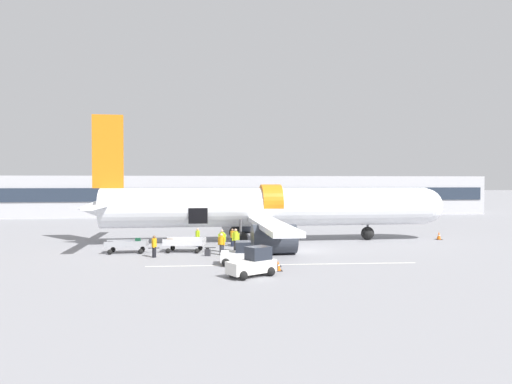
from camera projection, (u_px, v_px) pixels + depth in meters
ground_plane at (299, 251)px, 37.76m from camera, size 500.00×500.00×0.00m
apron_marking_line at (283, 264)px, 31.45m from camera, size 18.77×1.33×0.01m
terminal_strip at (243, 195)px, 80.49m from camera, size 84.34×12.47×6.67m
airplane at (266, 209)px, 43.49m from camera, size 35.21×29.05×11.81m
baggage_tug_lead at (239, 255)px, 31.44m from camera, size 2.53×2.18×1.61m
baggage_tug_mid at (253, 264)px, 27.55m from camera, size 3.30×2.58×1.78m
baggage_cart_loading at (186, 245)px, 37.18m from camera, size 4.30×2.43×1.12m
baggage_cart_queued at (128, 246)px, 36.59m from camera, size 4.27×1.75×1.16m
ground_crew_loader_a at (198, 237)px, 40.15m from camera, size 0.51×0.52×1.62m
ground_crew_loader_b at (236, 239)px, 37.51m from camera, size 0.64×0.42×1.85m
ground_crew_driver at (232, 237)px, 40.23m from camera, size 0.44×0.55×1.57m
ground_crew_supervisor at (221, 244)px, 35.53m from camera, size 0.58×0.52×1.70m
ground_crew_helper at (222, 240)px, 37.07m from camera, size 0.64×0.45×1.83m
ground_crew_marshal at (154, 246)px, 34.39m from camera, size 0.40×0.58×1.67m
suitcase_on_tarmac_upright at (208, 252)px, 35.08m from camera, size 0.47×0.35×0.65m
safety_cone_nose at (439, 236)px, 45.02m from camera, size 0.57×0.57×0.79m
safety_cone_engine_left at (278, 266)px, 29.23m from camera, size 0.53×0.53×0.67m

